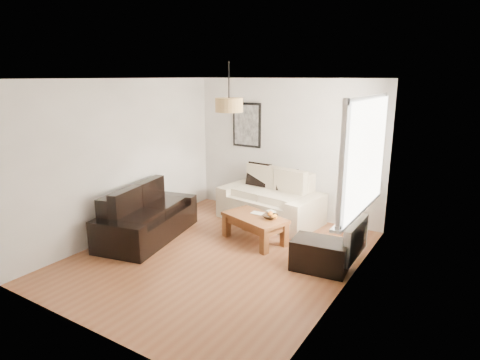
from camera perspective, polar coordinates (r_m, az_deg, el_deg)
The scene contains 21 objects.
floor at distance 6.22m, azimuth -2.97°, elevation -10.59°, with size 4.50×4.50×0.00m, color brown.
ceiling at distance 5.64m, azimuth -3.33°, elevation 14.10°, with size 3.80×4.50×0.00m, color white, non-canonical shape.
wall_back at distance 7.71m, azimuth 6.52°, elevation 4.40°, with size 3.80×0.04×2.60m, color silver, non-canonical shape.
wall_front at distance 4.23m, azimuth -20.95°, elevation -4.91°, with size 3.80×0.04×2.60m, color silver, non-canonical shape.
wall_left at distance 7.04m, azimuth -15.94°, elevation 2.98°, with size 0.04×4.50×2.60m, color silver, non-canonical shape.
wall_right at distance 4.98m, azimuth 15.07°, elevation -1.56°, with size 0.04×4.50×2.60m, color silver, non-canonical shape.
window_bay at distance 5.68m, azimuth 17.28°, elevation 3.33°, with size 0.14×1.90×1.60m, color white, non-canonical shape.
radiator at distance 6.03m, azimuth 16.04°, elevation -8.07°, with size 0.10×0.90×0.52m, color white.
poster at distance 8.02m, azimuth 0.97°, elevation 7.77°, with size 0.62×0.04×0.87m, color black, non-canonical shape.
pendant_shade at distance 5.90m, azimuth -1.57°, elevation 10.54°, with size 0.40×0.40×0.20m, color tan.
loveseat_cream at distance 7.52m, azimuth 4.30°, elevation -2.39°, with size 1.84×1.01×0.92m, color beige, non-canonical shape.
sofa_leather at distance 6.92m, azimuth -12.94°, elevation -4.70°, with size 1.88×0.91×0.81m, color black, non-canonical shape.
coffee_table at distance 6.65m, azimuth 2.07°, elevation -6.86°, with size 1.06×0.58×0.43m, color brown, non-canonical shape.
ottoman at distance 5.83m, azimuth 11.22°, elevation -10.32°, with size 0.76×0.49×0.43m, color black.
cushion_left at distance 7.80m, azimuth 2.63°, elevation 0.79°, with size 0.45×0.14×0.45m, color black.
cushion_right at distance 7.53m, azimuth 6.71°, elevation 0.02°, with size 0.40×0.12×0.40m, color black.
fruit_bowl at distance 6.47m, azimuth 4.26°, elevation -5.19°, with size 0.24×0.24×0.06m, color black.
orange_a at distance 6.43m, azimuth 4.68°, elevation -5.23°, with size 0.06×0.06×0.06m, color orange.
orange_b at distance 6.44m, azimuth 4.95°, elevation -5.18°, with size 0.08×0.08×0.08m, color orange.
orange_c at distance 6.57m, azimuth 4.32°, elevation -4.78°, with size 0.09×0.09×0.09m, color orange.
papers at distance 6.71m, azimuth 2.50°, elevation -4.68°, with size 0.21×0.15×0.01m, color silver.
Camera 1 is at (3.25, -4.61, 2.63)m, focal length 30.22 mm.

